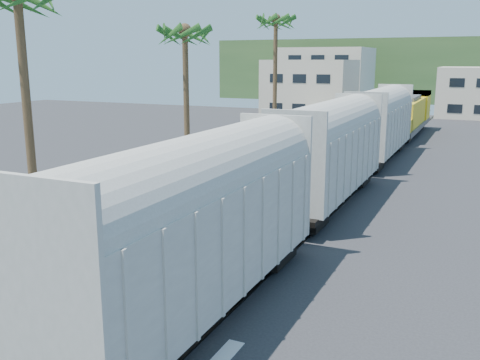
{
  "coord_description": "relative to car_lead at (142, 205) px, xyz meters",
  "views": [
    {
      "loc": [
        12.69,
        -13.66,
        7.99
      ],
      "look_at": [
        1.54,
        10.48,
        2.0
      ],
      "focal_mm": 40.0,
      "sensor_mm": 36.0,
      "label": 1
    }
  ],
  "objects": [
    {
      "name": "ground",
      "position": [
        2.99,
        -8.26,
        -0.69
      ],
      "size": [
        140.0,
        140.0,
        0.0
      ],
      "primitive_type": "plane",
      "color": "#28282B",
      "rests_on": "ground"
    },
    {
      "name": "sidewalk",
      "position": [
        -5.51,
        16.74,
        -0.61
      ],
      "size": [
        3.0,
        90.0,
        0.15
      ],
      "primitive_type": "cube",
      "color": "gray",
      "rests_on": "ground"
    },
    {
      "name": "rails",
      "position": [
        7.99,
        19.74,
        -0.66
      ],
      "size": [
        1.56,
        100.0,
        0.06
      ],
      "color": "black",
      "rests_on": "ground"
    },
    {
      "name": "median",
      "position": [
        2.99,
        11.7,
        -0.6
      ],
      "size": [
        0.45,
        60.0,
        0.85
      ],
      "color": "gray",
      "rests_on": "ground"
    },
    {
      "name": "crosswalk",
      "position": [
        2.99,
        -10.26,
        -0.68
      ],
      "size": [
        14.0,
        2.2,
        0.01
      ],
      "primitive_type": "cube",
      "color": "silver",
      "rests_on": "ground"
    },
    {
      "name": "lane_markings",
      "position": [
        0.84,
        16.74,
        -0.69
      ],
      "size": [
        9.42,
        90.0,
        0.01
      ],
      "color": "silver",
      "rests_on": "ground"
    },
    {
      "name": "freight_train",
      "position": [
        7.99,
        12.49,
        2.22
      ],
      "size": [
        3.0,
        60.94,
        5.85
      ],
      "color": "#A7A499",
      "rests_on": "ground"
    },
    {
      "name": "palm_trees",
      "position": [
        -5.11,
        14.44,
        10.12
      ],
      "size": [
        3.5,
        37.2,
        13.75
      ],
      "color": "brown",
      "rests_on": "ground"
    },
    {
      "name": "buildings",
      "position": [
        -3.42,
        63.4,
        3.67
      ],
      "size": [
        38.0,
        27.0,
        10.0
      ],
      "color": "beige",
      "rests_on": "ground"
    },
    {
      "name": "hillside",
      "position": [
        2.99,
        91.74,
        5.31
      ],
      "size": [
        80.0,
        20.0,
        12.0
      ],
      "primitive_type": "cube",
      "color": "#385628",
      "rests_on": "ground"
    },
    {
      "name": "car_lead",
      "position": [
        0.0,
        0.0,
        0.0
      ],
      "size": [
        2.3,
        4.31,
        1.38
      ],
      "primitive_type": "imported",
      "rotation": [
        0.0,
        0.0,
        -0.08
      ],
      "color": "#103022",
      "rests_on": "ground"
    },
    {
      "name": "car_second",
      "position": [
        -0.18,
        4.56,
        0.02
      ],
      "size": [
        1.7,
        4.36,
        1.41
      ],
      "primitive_type": "imported",
      "rotation": [
        0.0,
        0.0,
        -0.02
      ],
      "color": "black",
      "rests_on": "ground"
    },
    {
      "name": "car_third",
      "position": [
        -0.94,
        11.4,
        -0.04
      ],
      "size": [
        2.41,
        4.7,
        1.29
      ],
      "primitive_type": "imported",
      "rotation": [
        0.0,
        0.0,
        -0.07
      ],
      "color": "black",
      "rests_on": "ground"
    },
    {
      "name": "car_rear",
      "position": [
        -0.86,
        16.23,
        0.04
      ],
      "size": [
        3.43,
        5.73,
        1.46
      ],
      "primitive_type": "imported",
      "rotation": [
        0.0,
        0.0,
        0.1
      ],
      "color": "#AFB2B4",
      "rests_on": "ground"
    },
    {
      "name": "cyclist",
      "position": [
        4.16,
        -8.77,
        0.06
      ],
      "size": [
        1.26,
        2.18,
        2.36
      ],
      "rotation": [
        0.0,
        0.0,
        1.42
      ],
      "color": "#9EA0A5",
      "rests_on": "ground"
    }
  ]
}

